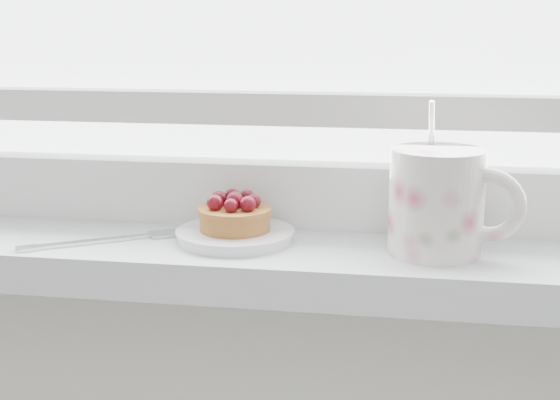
% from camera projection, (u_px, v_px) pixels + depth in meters
% --- Properties ---
extents(saucer, '(0.12, 0.12, 0.01)m').
position_uv_depth(saucer, '(235.00, 235.00, 0.81)').
color(saucer, silver).
rests_on(saucer, windowsill).
extents(raspberry_tart, '(0.08, 0.08, 0.04)m').
position_uv_depth(raspberry_tart, '(235.00, 214.00, 0.81)').
color(raspberry_tart, brown).
rests_on(raspberry_tart, saucer).
extents(floral_mug, '(0.14, 0.11, 0.15)m').
position_uv_depth(floral_mug, '(440.00, 200.00, 0.76)').
color(floral_mug, silver).
rests_on(floral_mug, windowsill).
extents(fork, '(0.18, 0.12, 0.00)m').
position_uv_depth(fork, '(115.00, 239.00, 0.81)').
color(fork, silver).
rests_on(fork, windowsill).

